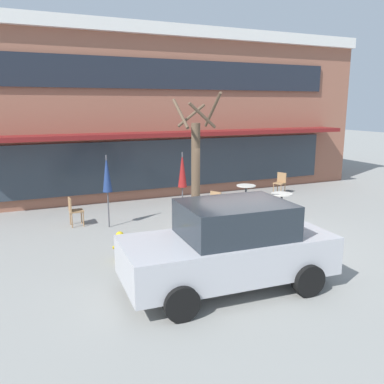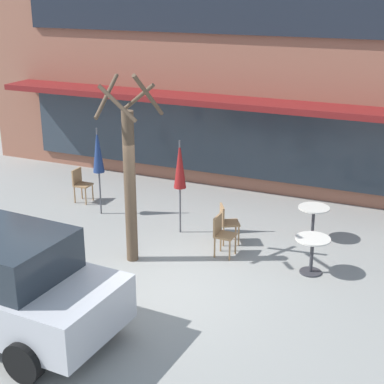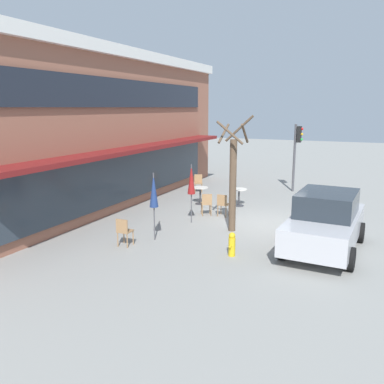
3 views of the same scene
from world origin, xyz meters
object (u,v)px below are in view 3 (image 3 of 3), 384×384
object	(u,v)px
patio_umbrella_cream_folded	(154,191)
traffic_light_pole	(297,146)
fire_hydrant	(232,244)
cafe_table_streetside	(200,193)
cafe_chair_2	(124,230)
street_tree	(233,179)
cafe_table_near_wall	(239,194)
cafe_chair_3	(198,182)
cafe_chair_0	(207,203)
patio_umbrella_green_folded	(191,180)
cafe_chair_1	(223,203)
parked_sedan	(325,222)

from	to	relation	value
patio_umbrella_cream_folded	traffic_light_pole	xyz separation A→B (m)	(9.74, -2.64, 0.67)
patio_umbrella_cream_folded	fire_hydrant	world-z (taller)	patio_umbrella_cream_folded
cafe_table_streetside	fire_hydrant	distance (m)	6.50
cafe_chair_2	street_tree	distance (m)	4.07
cafe_table_near_wall	patio_umbrella_cream_folded	world-z (taller)	patio_umbrella_cream_folded
traffic_light_pole	street_tree	bearing A→B (deg)	174.88
cafe_chair_3	street_tree	world-z (taller)	street_tree
cafe_table_streetside	street_tree	distance (m)	4.32
cafe_table_streetside	cafe_chair_0	distance (m)	1.98
cafe_table_near_wall	patio_umbrella_green_folded	distance (m)	3.52
cafe_table_streetside	cafe_chair_3	size ratio (longest dim) A/B	0.85
patio_umbrella_green_folded	cafe_chair_0	world-z (taller)	patio_umbrella_green_folded
traffic_light_pole	cafe_chair_1	bearing A→B (deg)	164.93
patio_umbrella_cream_folded	parked_sedan	distance (m)	5.32
patio_umbrella_green_folded	cafe_chair_1	world-z (taller)	patio_umbrella_green_folded
patio_umbrella_green_folded	patio_umbrella_cream_folded	bearing A→B (deg)	173.88
parked_sedan	patio_umbrella_green_folded	bearing A→B (deg)	78.40
cafe_chair_3	cafe_chair_0	bearing A→B (deg)	-152.16
patio_umbrella_cream_folded	cafe_chair_0	world-z (taller)	patio_umbrella_cream_folded
cafe_chair_0	cafe_chair_3	world-z (taller)	same
patio_umbrella_green_folded	cafe_table_streetside	bearing A→B (deg)	17.24
parked_sedan	street_tree	size ratio (longest dim) A/B	1.08
patio_umbrella_green_folded	street_tree	bearing A→B (deg)	-100.23
cafe_chair_3	fire_hydrant	xyz separation A→B (m)	(-7.87, -4.52, -0.17)
patio_umbrella_green_folded	fire_hydrant	bearing A→B (deg)	-136.60
cafe_chair_3	traffic_light_pole	xyz separation A→B (m)	(2.21, -4.41, 1.77)
cafe_table_streetside	cafe_chair_2	distance (m)	6.14
cafe_chair_0	fire_hydrant	bearing A→B (deg)	-148.05
cafe_table_near_wall	cafe_table_streetside	size ratio (longest dim) A/B	1.00
fire_hydrant	cafe_chair_3	bearing A→B (deg)	29.88
patio_umbrella_green_folded	cafe_chair_0	size ratio (longest dim) A/B	2.47
street_tree	fire_hydrant	size ratio (longest dim) A/B	5.63
cafe_table_near_wall	cafe_chair_3	bearing A→B (deg)	54.75
cafe_table_near_wall	cafe_chair_0	bearing A→B (deg)	162.10
cafe_chair_1	traffic_light_pole	size ratio (longest dim) A/B	0.26
cafe_table_near_wall	traffic_light_pole	bearing A→B (deg)	-21.09
cafe_chair_0	parked_sedan	bearing A→B (deg)	-114.71
cafe_table_near_wall	fire_hydrant	size ratio (longest dim) A/B	1.08
patio_umbrella_green_folded	patio_umbrella_cream_folded	world-z (taller)	same
cafe_chair_0	cafe_chair_1	world-z (taller)	same
cafe_chair_2	street_tree	xyz separation A→B (m)	(2.95, -2.48, 1.30)
patio_umbrella_cream_folded	traffic_light_pole	world-z (taller)	traffic_light_pole
cafe_table_near_wall	parked_sedan	world-z (taller)	parked_sedan
cafe_chair_2	fire_hydrant	bearing A→B (deg)	-79.51
patio_umbrella_cream_folded	street_tree	xyz separation A→B (m)	(2.01, -1.95, 0.20)
cafe_chair_2	cafe_chair_0	bearing A→B (deg)	-11.43
cafe_chair_2	cafe_chair_3	xyz separation A→B (m)	(8.48, 1.23, 0.00)
cafe_table_near_wall	cafe_chair_3	xyz separation A→B (m)	(1.98, 2.80, 0.01)
patio_umbrella_cream_folded	cafe_chair_2	xyz separation A→B (m)	(-0.94, 0.54, -1.10)
cafe_chair_0	cafe_chair_1	bearing A→B (deg)	-77.75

